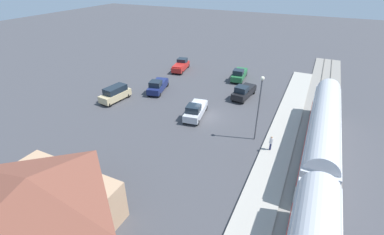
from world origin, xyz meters
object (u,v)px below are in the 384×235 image
(pickup_silver, at_px, (195,110))
(pickup_navy, at_px, (158,86))
(passenger_train, at_px, (317,191))
(pickup_green, at_px, (239,74))
(pickup_black, at_px, (244,91))
(pedestrian_on_platform, at_px, (271,142))
(pickup_red, at_px, (181,65))
(suv_tan, at_px, (115,93))
(station_building, at_px, (36,205))
(light_pole_near_platform, at_px, (259,102))

(pickup_silver, xyz_separation_m, pickup_navy, (9.07, -5.09, 0.00))
(passenger_train, bearing_deg, pickup_navy, -33.68)
(pickup_green, bearing_deg, pickup_black, 112.13)
(pedestrian_on_platform, bearing_deg, pickup_red, -42.70)
(passenger_train, distance_m, pedestrian_on_platform, 8.98)
(pickup_green, height_order, pickup_silver, same)
(suv_tan, bearing_deg, pickup_green, -130.90)
(pickup_red, xyz_separation_m, pickup_navy, (-1.41, 10.72, 0.00))
(pickup_red, relative_size, pickup_navy, 0.99)
(pickup_green, height_order, pickup_red, same)
(pickup_black, bearing_deg, station_building, 77.33)
(pedestrian_on_platform, bearing_deg, passenger_train, 122.06)
(pickup_silver, height_order, pickup_red, same)
(passenger_train, distance_m, pickup_red, 37.35)
(pickup_black, bearing_deg, pickup_navy, 15.92)
(station_building, distance_m, pickup_silver, 21.46)
(station_building, xyz_separation_m, suv_tan, (10.31, -20.73, -1.60))
(station_building, xyz_separation_m, pickup_green, (-3.89, -37.12, -1.72))
(suv_tan, bearing_deg, passenger_train, 159.38)
(suv_tan, distance_m, light_pole_near_platform, 21.88)
(pickup_silver, bearing_deg, passenger_train, 143.92)
(passenger_train, distance_m, suv_tan, 30.30)
(suv_tan, relative_size, light_pole_near_platform, 0.66)
(pickup_black, distance_m, light_pole_near_platform, 12.23)
(suv_tan, bearing_deg, station_building, 116.46)
(pickup_black, relative_size, light_pole_near_platform, 0.72)
(pedestrian_on_platform, distance_m, pickup_green, 21.71)
(pickup_green, xyz_separation_m, suv_tan, (14.20, 16.39, 0.12))
(passenger_train, xyz_separation_m, pickup_green, (14.11, -27.05, -1.83))
(pickup_red, distance_m, pickup_navy, 10.81)
(pickup_green, relative_size, pickup_black, 0.99)
(pickup_black, height_order, pickup_red, same)
(passenger_train, bearing_deg, light_pole_near_platform, -53.72)
(pickup_silver, height_order, pickup_navy, same)
(pedestrian_on_platform, xyz_separation_m, pickup_silver, (10.61, -3.66, -0.25))
(station_building, xyz_separation_m, light_pole_near_platform, (-11.20, -19.33, 2.14))
(pickup_black, height_order, suv_tan, suv_tan)
(station_building, bearing_deg, pedestrian_on_platform, -127.15)
(pickup_green, height_order, pickup_black, same)
(pickup_red, height_order, pickup_navy, same)
(pickup_red, xyz_separation_m, suv_tan, (2.53, 16.30, 0.12))
(station_building, relative_size, pickup_navy, 1.82)
(pickup_silver, height_order, light_pole_near_platform, light_pole_near_platform)
(pickup_black, bearing_deg, suv_tan, 28.66)
(pickup_navy, bearing_deg, pickup_green, -133.52)
(passenger_train, bearing_deg, suv_tan, -20.62)
(pickup_red, relative_size, light_pole_near_platform, 0.73)
(pickup_navy, bearing_deg, station_building, 103.62)
(pickup_silver, xyz_separation_m, pickup_red, (10.48, -15.80, 0.00))
(passenger_train, relative_size, pickup_silver, 6.90)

